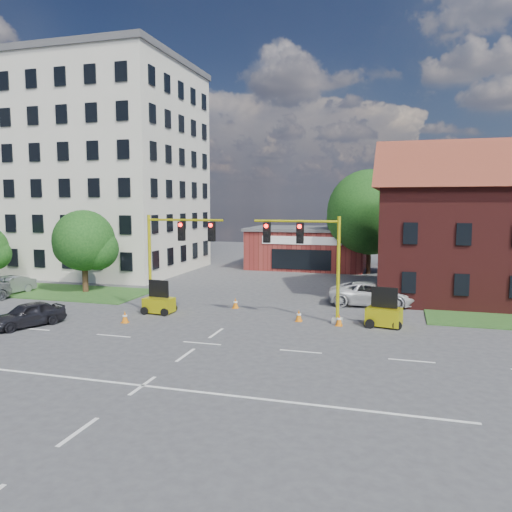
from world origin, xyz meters
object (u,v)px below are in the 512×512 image
signal_mast_east (310,255)px  signal_mast_west (173,251)px  trailer_east (384,315)px  trailer_west (159,303)px  sedan_dark (28,314)px  pickup_white (372,294)px

signal_mast_east → signal_mast_west: bearing=180.0°
signal_mast_west → trailer_east: signal_mast_west is taller
trailer_west → sedan_dark: 7.55m
pickup_white → sedan_dark: (-18.38, -11.26, -0.10)m
trailer_west → pickup_white: 14.22m
signal_mast_west → pickup_white: 13.64m
trailer_east → pickup_white: trailer_east is taller
trailer_west → trailer_east: trailer_east is taller
trailer_west → pickup_white: trailer_west is taller
sedan_dark → pickup_white: bearing=56.0°
trailer_east → signal_mast_east: bearing=-169.6°
trailer_west → trailer_east: 13.78m
trailer_east → sedan_dark: trailer_east is taller
signal_mast_west → signal_mast_east: 8.71m
trailer_east → pickup_white: bearing=110.4°
signal_mast_east → sedan_dark: 16.42m
sedan_dark → trailer_west: bearing=66.7°
signal_mast_west → trailer_west: 3.42m
signal_mast_west → trailer_east: (12.97, -0.02, -3.25)m
trailer_west → trailer_east: size_ratio=0.95×
signal_mast_east → trailer_west: signal_mast_east is taller
trailer_east → sedan_dark: 20.14m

